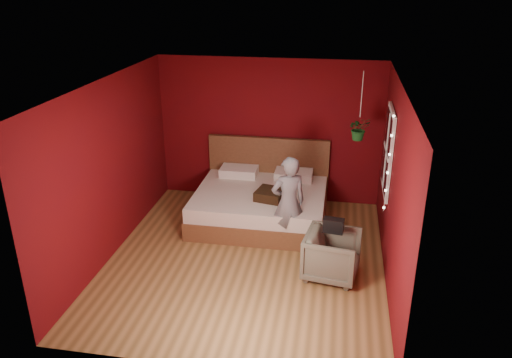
# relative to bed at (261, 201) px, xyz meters

# --- Properties ---
(floor) EXTENTS (4.50, 4.50, 0.00)m
(floor) POSITION_rel_bed_xyz_m (-0.01, -1.37, -0.31)
(floor) COLOR olive
(floor) RESTS_ON ground
(room_walls) EXTENTS (4.04, 4.54, 2.62)m
(room_walls) POSITION_rel_bed_xyz_m (-0.01, -1.37, 1.37)
(room_walls) COLOR #5B090B
(room_walls) RESTS_ON ground
(window) EXTENTS (0.05, 0.97, 1.27)m
(window) POSITION_rel_bed_xyz_m (1.96, -0.47, 1.19)
(window) COLOR white
(window) RESTS_ON room_walls
(fairy_lights) EXTENTS (0.04, 0.04, 1.45)m
(fairy_lights) POSITION_rel_bed_xyz_m (1.93, -1.00, 1.19)
(fairy_lights) COLOR silver
(fairy_lights) RESTS_ON room_walls
(bed) EXTENTS (2.19, 1.86, 1.20)m
(bed) POSITION_rel_bed_xyz_m (0.00, 0.00, 0.00)
(bed) COLOR brown
(bed) RESTS_ON ground
(person) EXTENTS (0.63, 0.54, 1.47)m
(person) POSITION_rel_bed_xyz_m (0.55, -0.87, 0.42)
(person) COLOR slate
(person) RESTS_ON ground
(armchair) EXTENTS (0.83, 0.82, 0.67)m
(armchair) POSITION_rel_bed_xyz_m (1.25, -1.60, 0.02)
(armchair) COLOR #5C5748
(armchair) RESTS_ON ground
(handbag) EXTENTS (0.29, 0.17, 0.20)m
(handbag) POSITION_rel_bed_xyz_m (1.24, -1.55, 0.45)
(handbag) COLOR black
(handbag) RESTS_ON armchair
(throw_pillow) EXTENTS (0.51, 0.51, 0.15)m
(throw_pillow) POSITION_rel_bed_xyz_m (0.21, -0.38, 0.31)
(throw_pillow) COLOR #301F10
(throw_pillow) RESTS_ON bed
(hanging_plant) EXTENTS (0.40, 0.37, 1.06)m
(hanging_plant) POSITION_rel_bed_xyz_m (1.53, -0.12, 1.41)
(hanging_plant) COLOR silver
(hanging_plant) RESTS_ON room_walls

